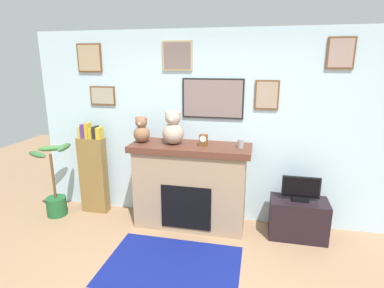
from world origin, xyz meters
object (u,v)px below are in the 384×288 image
at_px(fireplace, 191,185).
at_px(tv_stand, 298,218).
at_px(teddy_bear_brown, 142,131).
at_px(potted_plant, 55,190).
at_px(bookshelf, 93,171).
at_px(mantel_clock, 203,140).
at_px(teddy_bear_grey, 173,129).
at_px(television, 301,190).
at_px(candle_jar, 241,143).

xyz_separation_m(fireplace, tv_stand, (1.41, -0.02, -0.32)).
relative_size(tv_stand, teddy_bear_brown, 1.99).
xyz_separation_m(potted_plant, tv_stand, (3.38, 0.15, -0.14)).
height_order(bookshelf, mantel_clock, bookshelf).
distance_m(potted_plant, mantel_clock, 2.30).
height_order(tv_stand, teddy_bear_brown, teddy_bear_brown).
bearing_deg(teddy_bear_grey, tv_stand, -0.20).
relative_size(tv_stand, mantel_clock, 4.74).
relative_size(teddy_bear_brown, teddy_bear_grey, 0.79).
height_order(television, teddy_bear_grey, teddy_bear_grey).
bearing_deg(mantel_clock, tv_stand, -0.23).
distance_m(candle_jar, mantel_clock, 0.47).
xyz_separation_m(potted_plant, teddy_bear_grey, (1.74, 0.15, 0.95)).
bearing_deg(tv_stand, mantel_clock, 179.77).
relative_size(potted_plant, television, 2.34).
distance_m(fireplace, potted_plant, 1.99).
relative_size(bookshelf, television, 2.93).
distance_m(potted_plant, candle_jar, 2.74).
xyz_separation_m(television, candle_jar, (-0.76, 0.01, 0.55)).
bearing_deg(fireplace, potted_plant, -174.98).
distance_m(fireplace, teddy_bear_brown, 0.98).
xyz_separation_m(bookshelf, potted_plant, (-0.49, -0.25, -0.24)).
bearing_deg(candle_jar, potted_plant, -176.60).
relative_size(television, teddy_bear_grey, 1.02).
height_order(potted_plant, tv_stand, potted_plant).
distance_m(television, candle_jar, 0.94).
distance_m(television, teddy_bear_brown, 2.17).
bearing_deg(potted_plant, tv_stand, 2.53).
bearing_deg(mantel_clock, television, -0.29).
bearing_deg(potted_plant, television, 2.51).
distance_m(television, teddy_bear_grey, 1.78).
bearing_deg(television, mantel_clock, 179.71).
bearing_deg(television, tv_stand, 90.00).
xyz_separation_m(tv_stand, mantel_clock, (-1.24, 0.00, 0.96)).
bearing_deg(bookshelf, television, -2.01).
bearing_deg(television, potted_plant, -177.49).
distance_m(candle_jar, teddy_bear_grey, 0.89).
bearing_deg(fireplace, teddy_bear_brown, -178.43).
bearing_deg(bookshelf, fireplace, -2.93).
bearing_deg(mantel_clock, teddy_bear_grey, 179.88).
relative_size(television, teddy_bear_brown, 1.30).
bearing_deg(fireplace, tv_stand, -0.98).
bearing_deg(television, teddy_bear_grey, 179.75).
bearing_deg(tv_stand, fireplace, 179.02).
height_order(potted_plant, mantel_clock, mantel_clock).
bearing_deg(bookshelf, teddy_bear_brown, -6.55).
xyz_separation_m(fireplace, bookshelf, (-1.48, 0.08, 0.05)).
xyz_separation_m(bookshelf, television, (2.89, -0.10, 0.02)).
distance_m(tv_stand, teddy_bear_brown, 2.32).
xyz_separation_m(tv_stand, teddy_bear_brown, (-2.07, 0.01, 1.05)).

